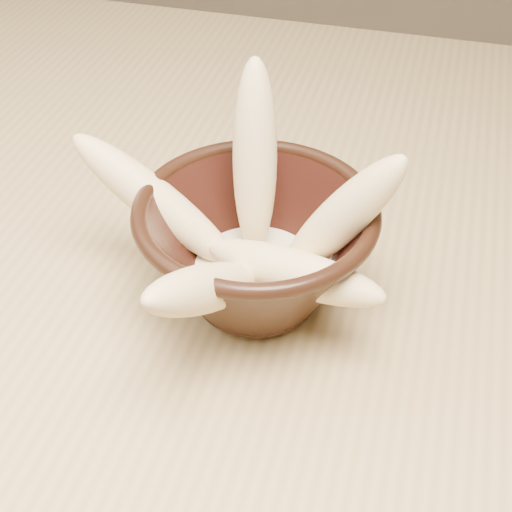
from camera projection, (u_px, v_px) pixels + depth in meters
The scene contains 8 objects.
table at pixel (107, 226), 0.77m from camera, with size 1.20×0.80×0.75m.
bowl at pixel (256, 248), 0.54m from camera, with size 0.18×0.18×0.10m.
milk_puddle at pixel (256, 271), 0.56m from camera, with size 0.10×0.10×0.01m, color #F1E6C2.
banana_upright at pixel (255, 159), 0.53m from camera, with size 0.03×0.03×0.15m, color #F3D38F.
banana_left at pixel (155, 201), 0.55m from camera, with size 0.03×0.03×0.16m, color #F3D38F.
banana_right at pixel (341, 219), 0.51m from camera, with size 0.03×0.03×0.14m, color #F3D38F.
banana_across at pixel (293, 272), 0.51m from camera, with size 0.03×0.03×0.14m, color #F3D38F.
banana_front at pixel (208, 288), 0.47m from camera, with size 0.03×0.03×0.15m, color #F3D38F.
Camera 1 is at (0.32, -0.54, 1.16)m, focal length 50.00 mm.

